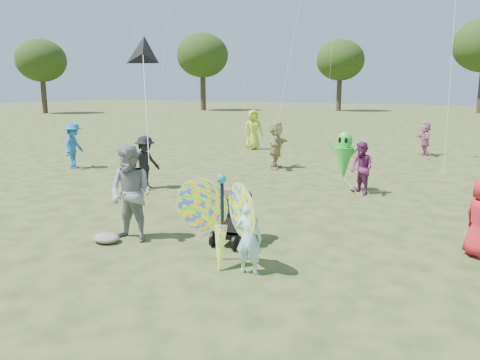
% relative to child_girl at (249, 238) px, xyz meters
% --- Properties ---
extents(ground, '(160.00, 160.00, 0.00)m').
position_rel_child_girl_xyz_m(ground, '(-1.02, 0.40, -0.60)').
color(ground, '#51592B').
rests_on(ground, ground).
extents(child_girl, '(0.48, 0.36, 1.19)m').
position_rel_child_girl_xyz_m(child_girl, '(0.00, 0.00, 0.00)').
color(child_girl, '#B0EEF9').
rests_on(child_girl, ground).
extents(adult_man, '(0.98, 0.79, 1.89)m').
position_rel_child_girl_xyz_m(adult_man, '(-2.79, 0.35, 0.35)').
color(adult_man, gray).
rests_on(adult_man, ground).
extents(grey_bag, '(0.55, 0.45, 0.17)m').
position_rel_child_girl_xyz_m(grey_bag, '(-3.16, 0.01, -0.51)').
color(grey_bag, gray).
rests_on(grey_bag, ground).
extents(crowd_b, '(0.72, 1.09, 1.57)m').
position_rel_child_girl_xyz_m(crowd_b, '(-5.74, 4.24, 0.19)').
color(crowd_b, black).
rests_on(crowd_b, ground).
extents(crowd_d, '(0.79, 1.70, 1.76)m').
position_rel_child_girl_xyz_m(crowd_d, '(-3.87, 9.38, 0.28)').
color(crowd_d, tan).
rests_on(crowd_d, ground).
extents(crowd_e, '(0.91, 0.88, 1.48)m').
position_rel_child_girl_xyz_m(crowd_e, '(0.06, 6.59, 0.14)').
color(crowd_e, '#6F255C').
rests_on(crowd_e, ground).
extents(crowd_g, '(1.10, 1.09, 1.92)m').
position_rel_child_girl_xyz_m(crowd_g, '(-7.12, 13.76, 0.36)').
color(crowd_g, '#CADC33').
rests_on(crowd_g, ground).
extents(crowd_i, '(0.97, 1.24, 1.69)m').
position_rel_child_girl_xyz_m(crowd_i, '(-10.41, 5.71, 0.25)').
color(crowd_i, '#206DAF').
rests_on(crowd_i, ground).
extents(crowd_j, '(0.97, 1.43, 1.48)m').
position_rel_child_girl_xyz_m(crowd_j, '(0.48, 15.63, 0.14)').
color(crowd_j, '#B3668A').
rests_on(crowd_j, ground).
extents(jogging_stroller, '(0.60, 1.09, 1.09)m').
position_rel_child_girl_xyz_m(jogging_stroller, '(-0.97, 1.22, 0.02)').
color(jogging_stroller, black).
rests_on(jogging_stroller, ground).
extents(butterfly_kite, '(1.74, 0.75, 1.79)m').
position_rel_child_girl_xyz_m(butterfly_kite, '(-0.53, 0.01, 0.21)').
color(butterfly_kite, '#EE255A').
rests_on(butterfly_kite, ground).
extents(delta_kite_rig, '(1.69, 1.71, 2.57)m').
position_rel_child_girl_xyz_m(delta_kite_rig, '(-3.61, 1.83, 3.07)').
color(delta_kite_rig, black).
rests_on(delta_kite_rig, ground).
extents(alien_kite, '(1.12, 0.69, 1.74)m').
position_rel_child_girl_xyz_m(alien_kite, '(-0.52, 6.81, 0.37)').
color(alien_kite, green).
rests_on(alien_kite, ground).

